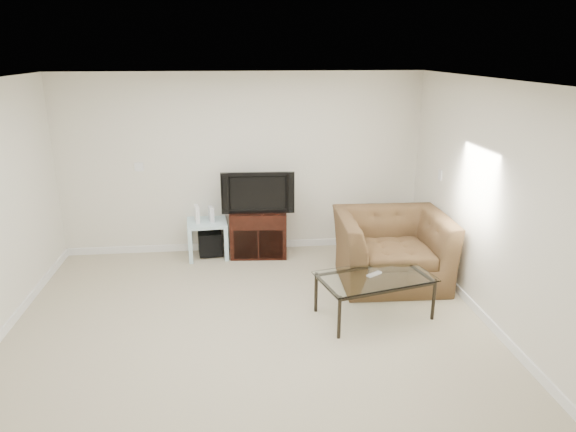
{
  "coord_description": "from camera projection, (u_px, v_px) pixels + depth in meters",
  "views": [
    {
      "loc": [
        -0.11,
        -4.51,
        2.77
      ],
      "look_at": [
        0.5,
        1.2,
        0.9
      ],
      "focal_mm": 32.0,
      "sensor_mm": 36.0,
      "label": 1
    }
  ],
  "objects": [
    {
      "name": "floor",
      "position": [
        251.0,
        340.0,
        5.14
      ],
      "size": [
        5.0,
        5.0,
        0.0
      ],
      "primitive_type": "plane",
      "color": "tan",
      "rests_on": "ground"
    },
    {
      "name": "ceiling",
      "position": [
        245.0,
        83.0,
        4.36
      ],
      "size": [
        5.0,
        5.0,
        0.0
      ],
      "primitive_type": "plane",
      "color": "white",
      "rests_on": "ground"
    },
    {
      "name": "wall_back",
      "position": [
        242.0,
        164.0,
        7.11
      ],
      "size": [
        5.0,
        0.02,
        2.5
      ],
      "primitive_type": "cube",
      "color": "silver",
      "rests_on": "ground"
    },
    {
      "name": "wall_right",
      "position": [
        505.0,
        213.0,
        5.0
      ],
      "size": [
        0.02,
        5.0,
        2.5
      ],
      "primitive_type": "cube",
      "color": "silver",
      "rests_on": "ground"
    },
    {
      "name": "plate_back",
      "position": [
        139.0,
        167.0,
        6.96
      ],
      "size": [
        0.12,
        0.02,
        0.12
      ],
      "primitive_type": "cube",
      "color": "white",
      "rests_on": "wall_back"
    },
    {
      "name": "plate_right_switch",
      "position": [
        440.0,
        175.0,
        6.51
      ],
      "size": [
        0.02,
        0.09,
        0.13
      ],
      "primitive_type": "cube",
      "color": "white",
      "rests_on": "wall_right"
    },
    {
      "name": "plate_right_outlet",
      "position": [
        442.0,
        253.0,
        6.52
      ],
      "size": [
        0.02,
        0.08,
        0.12
      ],
      "primitive_type": "cube",
      "color": "white",
      "rests_on": "wall_right"
    },
    {
      "name": "tv_stand",
      "position": [
        259.0,
        232.0,
        7.21
      ],
      "size": [
        0.81,
        0.6,
        0.65
      ],
      "primitive_type": null,
      "rotation": [
        0.0,
        0.0,
        -0.08
      ],
      "color": "black",
      "rests_on": "floor"
    },
    {
      "name": "dvd_player",
      "position": [
        258.0,
        218.0,
        7.1
      ],
      "size": [
        0.44,
        0.32,
        0.06
      ],
      "primitive_type": "cube",
      "rotation": [
        0.0,
        0.0,
        -0.08
      ],
      "color": "black",
      "rests_on": "tv_stand"
    },
    {
      "name": "television",
      "position": [
        258.0,
        191.0,
        6.99
      ],
      "size": [
        0.93,
        0.23,
        0.57
      ],
      "primitive_type": "imported",
      "rotation": [
        0.0,
        0.0,
        -0.05
      ],
      "color": "black",
      "rests_on": "tv_stand"
    },
    {
      "name": "side_table",
      "position": [
        208.0,
        238.0,
        7.16
      ],
      "size": [
        0.58,
        0.58,
        0.51
      ],
      "primitive_type": null,
      "rotation": [
        0.0,
        0.0,
        0.08
      ],
      "color": "silver",
      "rests_on": "floor"
    },
    {
      "name": "subwoofer",
      "position": [
        210.0,
        243.0,
        7.21
      ],
      "size": [
        0.36,
        0.36,
        0.32
      ],
      "primitive_type": "cube",
      "rotation": [
        0.0,
        0.0,
        0.11
      ],
      "color": "black",
      "rests_on": "floor"
    },
    {
      "name": "game_console",
      "position": [
        197.0,
        214.0,
        7.0
      ],
      "size": [
        0.09,
        0.18,
        0.24
      ],
      "primitive_type": "cube",
      "rotation": [
        0.0,
        0.0,
        0.21
      ],
      "color": "white",
      "rests_on": "side_table"
    },
    {
      "name": "game_case",
      "position": [
        211.0,
        214.0,
        7.04
      ],
      "size": [
        0.09,
        0.16,
        0.2
      ],
      "primitive_type": "cube",
      "rotation": [
        0.0,
        0.0,
        0.26
      ],
      "color": "silver",
      "rests_on": "side_table"
    },
    {
      "name": "recliner",
      "position": [
        392.0,
        237.0,
        6.28
      ],
      "size": [
        1.35,
        0.91,
        1.16
      ],
      "primitive_type": "imported",
      "rotation": [
        0.0,
        0.0,
        -0.03
      ],
      "color": "#4E301F",
      "rests_on": "floor"
    },
    {
      "name": "coffee_table",
      "position": [
        374.0,
        296.0,
        5.54
      ],
      "size": [
        1.32,
        0.94,
        0.47
      ],
      "primitive_type": null,
      "rotation": [
        0.0,
        0.0,
        0.24
      ],
      "color": "black",
      "rests_on": "floor"
    },
    {
      "name": "remote",
      "position": [
        374.0,
        274.0,
        5.49
      ],
      "size": [
        0.19,
        0.14,
        0.02
      ],
      "primitive_type": "cube",
      "rotation": [
        0.0,
        0.0,
        0.57
      ],
      "color": "#B2B2B7",
      "rests_on": "coffee_table"
    }
  ]
}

